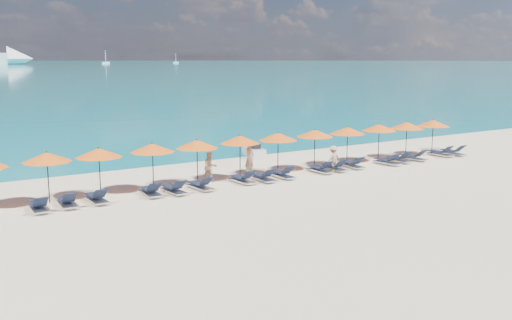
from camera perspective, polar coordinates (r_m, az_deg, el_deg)
ground at (r=26.13m, az=3.49°, el=-3.59°), size 1400.00×1400.00×0.00m
sailboat_near at (r=556.90m, az=-14.79°, el=9.42°), size 6.81×2.27×12.49m
sailboat_far at (r=599.58m, az=-8.01°, el=9.66°), size 5.40×1.80×9.91m
jetski at (r=36.29m, az=-0.21°, el=0.91°), size 1.42×2.50×0.84m
beachgoer_a at (r=30.13m, az=-0.63°, el=0.17°), size 0.84×0.78×1.93m
beachgoer_b at (r=28.72m, az=-4.62°, el=-0.74°), size 0.77×0.46×1.56m
beachgoer_c at (r=31.78m, az=7.73°, el=0.15°), size 0.97×0.53×1.43m
umbrella_2 at (r=26.00m, az=-20.19°, el=0.27°), size 2.10×2.10×2.28m
umbrella_3 at (r=26.49m, az=-15.45°, el=0.71°), size 2.10×2.10×2.28m
umbrella_4 at (r=27.36m, az=-10.33°, el=1.21°), size 2.10×2.10×2.28m
umbrella_5 at (r=28.20m, az=-5.92°, el=1.59°), size 2.10×2.10×2.28m
umbrella_6 at (r=29.62m, az=-1.61°, el=2.05°), size 2.10×2.10×2.28m
umbrella_7 at (r=30.74m, az=2.22°, el=2.35°), size 2.10×2.10×2.28m
umbrella_8 at (r=32.25m, az=5.91°, el=2.67°), size 2.10×2.10×2.28m
umbrella_9 at (r=33.71m, az=9.15°, el=2.93°), size 2.10×2.10×2.28m
umbrella_10 at (r=35.52m, az=12.22°, el=3.19°), size 2.10×2.10×2.28m
umbrella_11 at (r=37.00m, az=14.86°, el=3.36°), size 2.10×2.10×2.28m
umbrella_12 at (r=38.79m, az=17.31°, el=3.54°), size 2.10×2.10×2.28m
lounger_3 at (r=25.06m, az=-20.90°, el=-4.31°), size 0.67×1.72×0.66m
lounger_4 at (r=25.39m, az=-18.38°, el=-3.97°), size 0.71×1.73×0.66m
lounger_5 at (r=25.70m, az=-15.66°, el=-3.65°), size 0.68×1.72×0.66m
lounger_6 at (r=26.40m, az=-10.50°, el=-3.07°), size 0.72×1.73×0.66m
lounger_7 at (r=26.65m, az=-8.21°, el=-2.88°), size 0.75×1.74×0.66m
lounger_8 at (r=27.26m, az=-5.54°, el=-2.52°), size 0.77×1.75×0.66m
lounger_9 at (r=28.54m, az=-1.37°, el=-1.90°), size 0.74×1.74×0.66m
lounger_10 at (r=28.99m, az=0.71°, el=-1.70°), size 0.63×1.70×0.66m
lounger_11 at (r=29.77m, az=2.64°, el=-1.40°), size 0.63×1.70×0.66m
lounger_12 at (r=31.30m, az=6.42°, el=-0.87°), size 0.68×1.72×0.66m
lounger_13 at (r=31.90m, az=7.87°, el=-0.69°), size 0.67×1.72×0.66m
lounger_14 at (r=32.89m, az=9.62°, el=-0.41°), size 0.78×1.75×0.66m
lounger_15 at (r=34.28m, az=12.98°, el=-0.10°), size 0.76×1.74×0.66m
lounger_16 at (r=35.22m, az=14.08°, el=0.13°), size 0.65×1.71×0.66m
lounger_17 at (r=36.13m, az=15.52°, el=0.31°), size 0.78×1.75×0.66m
lounger_18 at (r=38.12m, az=17.95°, el=0.69°), size 0.64×1.71×0.66m
lounger_19 at (r=38.77m, az=19.12°, el=0.78°), size 0.62×1.70×0.66m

